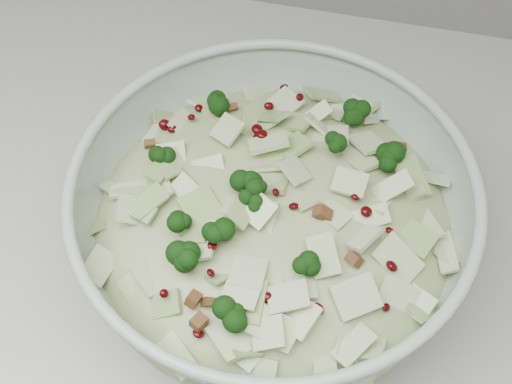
# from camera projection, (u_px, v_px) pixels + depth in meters

# --- Properties ---
(counter) EXTENTS (3.60, 0.60, 0.90)m
(counter) POSITION_uv_depth(u_px,v_px,m) (367.00, 373.00, 1.09)
(counter) COLOR #B9B8B3
(counter) RESTS_ON floor
(mixing_bowl) EXTENTS (0.38, 0.38, 0.14)m
(mixing_bowl) POSITION_uv_depth(u_px,v_px,m) (272.00, 227.00, 0.62)
(mixing_bowl) COLOR #A4B4A8
(mixing_bowl) RESTS_ON counter
(salad) EXTENTS (0.35, 0.35, 0.14)m
(salad) POSITION_uv_depth(u_px,v_px,m) (273.00, 213.00, 0.60)
(salad) COLOR #ABB47B
(salad) RESTS_ON mixing_bowl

